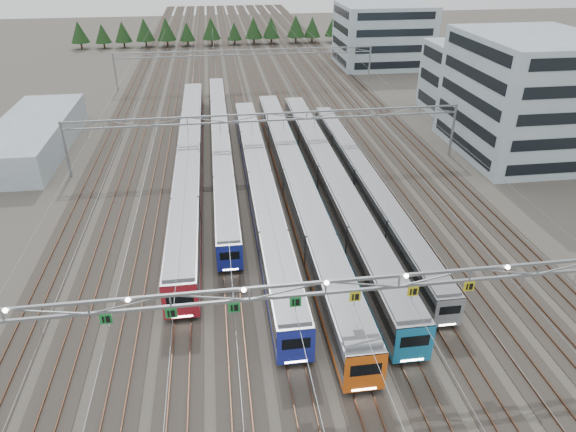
{
  "coord_description": "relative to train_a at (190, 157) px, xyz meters",
  "views": [
    {
      "loc": [
        -7.01,
        -29.65,
        30.1
      ],
      "look_at": [
        -0.25,
        17.89,
        3.5
      ],
      "focal_mm": 32.0,
      "sensor_mm": 36.0,
      "label": 1
    }
  ],
  "objects": [
    {
      "name": "train_d",
      "position": [
        13.5,
        -10.29,
        -0.0
      ],
      "size": [
        3.16,
        65.87,
        4.12
      ],
      "color": "black",
      "rests_on": "ground"
    },
    {
      "name": "west_shed",
      "position": [
        -24.34,
        11.76,
        0.05
      ],
      "size": [
        10.0,
        30.0,
        4.74
      ],
      "primitive_type": "cube",
      "color": "#98A8B5",
      "rests_on": "ground"
    },
    {
      "name": "gantry_far",
      "position": [
        11.25,
        45.89,
        4.07
      ],
      "size": [
        56.36,
        0.36,
        8.0
      ],
      "color": "gray",
      "rests_on": "ground"
    },
    {
      "name": "treeline",
      "position": [
        16.65,
        94.44,
        1.92
      ],
      "size": [
        106.4,
        5.6,
        7.02
      ],
      "color": "#332114",
      "rests_on": "ground"
    },
    {
      "name": "ground",
      "position": [
        11.25,
        -39.11,
        -2.32
      ],
      "size": [
        400.0,
        400.0,
        0.0
      ],
      "primitive_type": "plane",
      "color": "#47423A",
      "rests_on": "ground"
    },
    {
      "name": "track_bed",
      "position": [
        11.25,
        60.89,
        -0.83
      ],
      "size": [
        54.0,
        260.0,
        5.42
      ],
      "color": "#2D2823",
      "rests_on": "ground"
    },
    {
      "name": "depot_bldg_north",
      "position": [
        46.9,
        61.39,
        5.11
      ],
      "size": [
        22.0,
        18.0,
        14.84
      ],
      "primitive_type": "cube",
      "color": "#98A8B5",
      "rests_on": "ground"
    },
    {
      "name": "gantry_near",
      "position": [
        11.2,
        -39.23,
        4.77
      ],
      "size": [
        56.36,
        0.61,
        8.08
      ],
      "color": "gray",
      "rests_on": "ground"
    },
    {
      "name": "depot_bldg_mid",
      "position": [
        50.89,
        19.94,
        3.98
      ],
      "size": [
        14.0,
        16.0,
        12.6
      ],
      "primitive_type": "cube",
      "color": "#98A8B5",
      "rests_on": "ground"
    },
    {
      "name": "depot_bldg_south",
      "position": [
        49.97,
        0.92,
        6.43
      ],
      "size": [
        18.0,
        22.0,
        17.5
      ],
      "primitive_type": "cube",
      "color": "#98A8B5",
      "rests_on": "ground"
    },
    {
      "name": "train_a",
      "position": [
        0.0,
        0.0,
        0.0
      ],
      "size": [
        3.16,
        66.24,
        4.13
      ],
      "color": "black",
      "rests_on": "ground"
    },
    {
      "name": "gantry_mid",
      "position": [
        11.25,
        0.89,
        4.07
      ],
      "size": [
        56.36,
        0.36,
        8.0
      ],
      "color": "gray",
      "rests_on": "ground"
    },
    {
      "name": "train_f",
      "position": [
        22.5,
        -10.24,
        -0.39
      ],
      "size": [
        2.57,
        54.01,
        3.34
      ],
      "color": "black",
      "rests_on": "ground"
    },
    {
      "name": "train_c",
      "position": [
        9.0,
        -10.14,
        -0.1
      ],
      "size": [
        3.02,
        59.28,
        3.94
      ],
      "color": "black",
      "rests_on": "ground"
    },
    {
      "name": "train_e",
      "position": [
        18.0,
        -10.03,
        -0.0
      ],
      "size": [
        3.16,
        61.77,
        4.12
      ],
      "color": "black",
      "rests_on": "ground"
    },
    {
      "name": "train_b",
      "position": [
        4.5,
        6.46,
        -0.35
      ],
      "size": [
        2.64,
        65.76,
        3.43
      ],
      "color": "black",
      "rests_on": "ground"
    }
  ]
}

